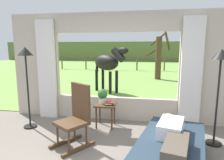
% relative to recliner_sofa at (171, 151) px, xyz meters
% --- Properties ---
extents(back_wall_with_window, '(5.20, 0.12, 2.55)m').
position_rel_recliner_sofa_xyz_m(back_wall_with_window, '(-1.13, 1.78, 1.03)').
color(back_wall_with_window, '#BCB29E').
rests_on(back_wall_with_window, ground_plane).
extents(curtain_panel_left, '(0.44, 0.10, 2.40)m').
position_rel_recliner_sofa_xyz_m(curtain_panel_left, '(-2.82, 1.64, 0.98)').
color(curtain_panel_left, silver).
rests_on(curtain_panel_left, ground_plane).
extents(curtain_panel_right, '(0.44, 0.10, 2.40)m').
position_rel_recliner_sofa_xyz_m(curtain_panel_right, '(0.56, 1.64, 0.98)').
color(curtain_panel_right, silver).
rests_on(curtain_panel_right, ground_plane).
extents(outdoor_pasture_lawn, '(36.00, 21.68, 0.02)m').
position_rel_recliner_sofa_xyz_m(outdoor_pasture_lawn, '(-1.13, 12.68, -0.21)').
color(outdoor_pasture_lawn, '#759E47').
rests_on(outdoor_pasture_lawn, ground_plane).
extents(distant_hill_ridge, '(36.00, 2.00, 2.40)m').
position_rel_recliner_sofa_xyz_m(distant_hill_ridge, '(-1.13, 22.52, 0.98)').
color(distant_hill_ridge, '#5C6D3C').
rests_on(distant_hill_ridge, ground_plane).
extents(recliner_sofa, '(1.29, 1.87, 0.42)m').
position_rel_recliner_sofa_xyz_m(recliner_sofa, '(0.00, 0.00, 0.00)').
color(recliner_sofa, black).
rests_on(recliner_sofa, ground_plane).
extents(reclining_person, '(0.48, 1.42, 0.22)m').
position_rel_recliner_sofa_xyz_m(reclining_person, '(-0.00, -0.05, 0.30)').
color(reclining_person, silver).
rests_on(reclining_person, recliner_sofa).
extents(rocking_chair, '(0.76, 0.82, 1.12)m').
position_rel_recliner_sofa_xyz_m(rocking_chair, '(-1.60, 0.35, 0.33)').
color(rocking_chair, '#4C331E').
rests_on(rocking_chair, ground_plane).
extents(side_table, '(0.44, 0.44, 0.52)m').
position_rel_recliner_sofa_xyz_m(side_table, '(-1.26, 1.26, 0.21)').
color(side_table, '#4C331E').
rests_on(side_table, ground_plane).
extents(potted_plant, '(0.22, 0.22, 0.32)m').
position_rel_recliner_sofa_xyz_m(potted_plant, '(-1.34, 1.32, 0.48)').
color(potted_plant, silver).
rests_on(potted_plant, side_table).
extents(book_stack, '(0.19, 0.16, 0.07)m').
position_rel_recliner_sofa_xyz_m(book_stack, '(-1.17, 1.20, 0.34)').
color(book_stack, black).
rests_on(book_stack, side_table).
extents(floor_lamp_left, '(0.32, 0.32, 1.76)m').
position_rel_recliner_sofa_xyz_m(floor_lamp_left, '(-2.91, 0.94, 1.20)').
color(floor_lamp_left, black).
rests_on(floor_lamp_left, ground_plane).
extents(floor_lamp_right, '(0.32, 0.32, 1.73)m').
position_rel_recliner_sofa_xyz_m(floor_lamp_right, '(0.86, 0.81, 1.18)').
color(floor_lamp_right, black).
rests_on(floor_lamp_right, ground_plane).
extents(horse, '(1.62, 1.42, 1.73)m').
position_rel_recliner_sofa_xyz_m(horse, '(-1.87, 4.55, 0.94)').
color(horse, black).
rests_on(horse, outdoor_pasture_lawn).
extents(pasture_tree, '(1.26, 1.21, 2.66)m').
position_rel_recliner_sofa_xyz_m(pasture_tree, '(0.23, 8.10, 1.06)').
color(pasture_tree, '#4C3823').
rests_on(pasture_tree, outdoor_pasture_lawn).
extents(pasture_fence_line, '(16.10, 0.10, 1.10)m').
position_rel_recliner_sofa_xyz_m(pasture_fence_line, '(-1.13, 12.10, 0.53)').
color(pasture_fence_line, brown).
rests_on(pasture_fence_line, outdoor_pasture_lawn).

